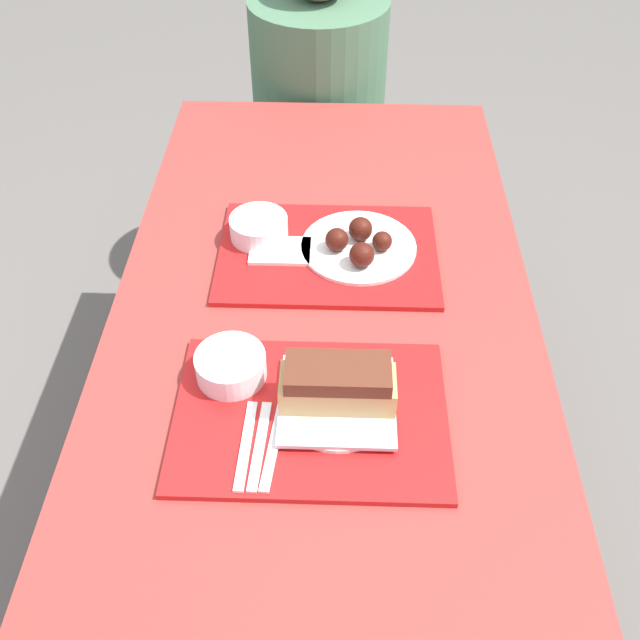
# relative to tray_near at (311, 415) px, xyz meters

# --- Properties ---
(ground_plane) EXTENTS (12.00, 12.00, 0.00)m
(ground_plane) POSITION_rel_tray_near_xyz_m (0.01, 0.17, -0.77)
(ground_plane) COLOR #605B56
(picnic_table) EXTENTS (0.82, 1.79, 0.76)m
(picnic_table) POSITION_rel_tray_near_xyz_m (0.01, 0.17, -0.10)
(picnic_table) COLOR maroon
(picnic_table) RESTS_ON ground_plane
(picnic_bench_far) EXTENTS (0.77, 0.28, 0.44)m
(picnic_bench_far) POSITION_rel_tray_near_xyz_m (0.01, 1.29, -0.40)
(picnic_bench_far) COLOR maroon
(picnic_bench_far) RESTS_ON ground_plane
(tray_near) EXTENTS (0.45, 0.32, 0.01)m
(tray_near) POSITION_rel_tray_near_xyz_m (0.00, 0.00, 0.00)
(tray_near) COLOR red
(tray_near) RESTS_ON picnic_table
(tray_far) EXTENTS (0.45, 0.32, 0.01)m
(tray_far) POSITION_rel_tray_near_xyz_m (0.02, 0.42, 0.00)
(tray_far) COLOR red
(tray_far) RESTS_ON picnic_table
(bowl_coleslaw_near) EXTENTS (0.12, 0.12, 0.05)m
(bowl_coleslaw_near) POSITION_rel_tray_near_xyz_m (-0.14, 0.08, 0.03)
(bowl_coleslaw_near) COLOR silver
(bowl_coleslaw_near) RESTS_ON tray_near
(brisket_sandwich_plate) EXTENTS (0.19, 0.19, 0.10)m
(brisket_sandwich_plate) POSITION_rel_tray_near_xyz_m (0.04, 0.02, 0.04)
(brisket_sandwich_plate) COLOR white
(brisket_sandwich_plate) RESTS_ON tray_near
(plastic_fork_near) EXTENTS (0.03, 0.17, 0.00)m
(plastic_fork_near) POSITION_rel_tray_near_xyz_m (-0.08, -0.07, 0.01)
(plastic_fork_near) COLOR white
(plastic_fork_near) RESTS_ON tray_near
(plastic_knife_near) EXTENTS (0.03, 0.17, 0.00)m
(plastic_knife_near) POSITION_rel_tray_near_xyz_m (-0.06, -0.07, 0.01)
(plastic_knife_near) COLOR white
(plastic_knife_near) RESTS_ON tray_near
(plastic_spoon_near) EXTENTS (0.02, 0.17, 0.00)m
(plastic_spoon_near) POSITION_rel_tray_near_xyz_m (-0.10, -0.07, 0.01)
(plastic_spoon_near) COLOR white
(plastic_spoon_near) RESTS_ON tray_near
(condiment_packet) EXTENTS (0.04, 0.03, 0.01)m
(condiment_packet) POSITION_rel_tray_near_xyz_m (-0.01, 0.07, 0.01)
(condiment_packet) COLOR #3F3F47
(condiment_packet) RESTS_ON tray_near
(bowl_coleslaw_far) EXTENTS (0.12, 0.12, 0.05)m
(bowl_coleslaw_far) POSITION_rel_tray_near_xyz_m (-0.13, 0.46, 0.03)
(bowl_coleslaw_far) COLOR silver
(bowl_coleslaw_far) RESTS_ON tray_far
(wings_plate_far) EXTENTS (0.24, 0.24, 0.06)m
(wings_plate_far) POSITION_rel_tray_near_xyz_m (0.08, 0.42, 0.02)
(wings_plate_far) COLOR white
(wings_plate_far) RESTS_ON tray_far
(napkin_far) EXTENTS (0.12, 0.09, 0.01)m
(napkin_far) POSITION_rel_tray_near_xyz_m (-0.08, 0.41, 0.01)
(napkin_far) COLOR white
(napkin_far) RESTS_ON tray_far
(person_seated_across) EXTENTS (0.40, 0.40, 0.70)m
(person_seated_across) POSITION_rel_tray_near_xyz_m (-0.03, 1.29, -0.05)
(person_seated_across) COLOR #477051
(person_seated_across) RESTS_ON picnic_bench_far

